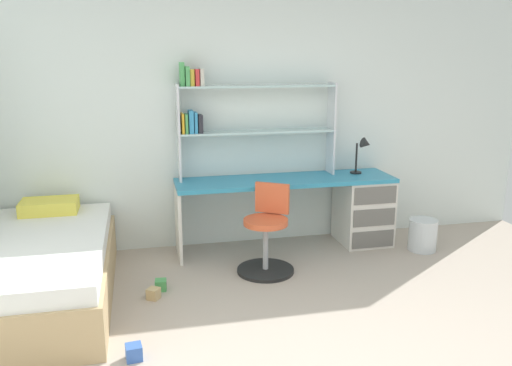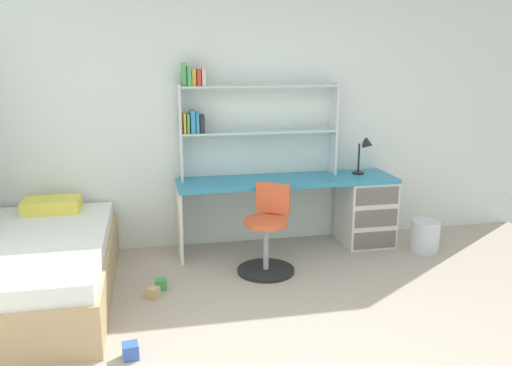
{
  "view_description": "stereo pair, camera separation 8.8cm",
  "coord_description": "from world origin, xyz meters",
  "px_view_note": "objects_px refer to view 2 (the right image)",
  "views": [
    {
      "loc": [
        -1.16,
        -2.54,
        1.91
      ],
      "look_at": [
        -0.21,
        1.61,
        0.88
      ],
      "focal_mm": 36.51,
      "sensor_mm": 36.0,
      "label": 1
    },
    {
      "loc": [
        -1.07,
        -2.56,
        1.91
      ],
      "look_at": [
        -0.21,
        1.61,
        0.88
      ],
      "focal_mm": 36.51,
      "sensor_mm": 36.0,
      "label": 2
    }
  ],
  "objects_px": {
    "desk": "(343,205)",
    "toy_block_blue_1": "(131,351)",
    "swivel_chair": "(267,238)",
    "bed_platform": "(40,269)",
    "waste_bin": "(425,236)",
    "toy_block_natural_2": "(153,293)",
    "toy_block_green_0": "(161,284)",
    "desk_lamp": "(366,150)",
    "bookshelf_hutch": "(238,112)"
  },
  "relations": [
    {
      "from": "desk_lamp",
      "to": "toy_block_blue_1",
      "type": "relative_size",
      "value": 3.77
    },
    {
      "from": "waste_bin",
      "to": "toy_block_green_0",
      "type": "height_order",
      "value": "waste_bin"
    },
    {
      "from": "bookshelf_hutch",
      "to": "desk_lamp",
      "type": "relative_size",
      "value": 4.12
    },
    {
      "from": "toy_block_blue_1",
      "to": "desk_lamp",
      "type": "bearing_deg",
      "value": 37.16
    },
    {
      "from": "desk_lamp",
      "to": "toy_block_blue_1",
      "type": "height_order",
      "value": "desk_lamp"
    },
    {
      "from": "bookshelf_hutch",
      "to": "toy_block_natural_2",
      "type": "height_order",
      "value": "bookshelf_hutch"
    },
    {
      "from": "swivel_chair",
      "to": "toy_block_natural_2",
      "type": "relative_size",
      "value": 8.78
    },
    {
      "from": "desk_lamp",
      "to": "waste_bin",
      "type": "distance_m",
      "value": 1.05
    },
    {
      "from": "desk_lamp",
      "to": "waste_bin",
      "type": "height_order",
      "value": "desk_lamp"
    },
    {
      "from": "swivel_chair",
      "to": "toy_block_blue_1",
      "type": "bearing_deg",
      "value": -134.42
    },
    {
      "from": "toy_block_blue_1",
      "to": "toy_block_natural_2",
      "type": "bearing_deg",
      "value": 79.81
    },
    {
      "from": "toy_block_green_0",
      "to": "toy_block_blue_1",
      "type": "xyz_separation_m",
      "value": [
        -0.22,
        -1.01,
        0.0
      ]
    },
    {
      "from": "swivel_chair",
      "to": "bed_platform",
      "type": "xyz_separation_m",
      "value": [
        -1.92,
        -0.19,
        -0.05
      ]
    },
    {
      "from": "bed_platform",
      "to": "toy_block_green_0",
      "type": "distance_m",
      "value": 0.97
    },
    {
      "from": "waste_bin",
      "to": "toy_block_natural_2",
      "type": "bearing_deg",
      "value": -169.25
    },
    {
      "from": "toy_block_green_0",
      "to": "toy_block_blue_1",
      "type": "bearing_deg",
      "value": -102.31
    },
    {
      "from": "bed_platform",
      "to": "toy_block_green_0",
      "type": "height_order",
      "value": "bed_platform"
    },
    {
      "from": "bookshelf_hutch",
      "to": "waste_bin",
      "type": "height_order",
      "value": "bookshelf_hutch"
    },
    {
      "from": "desk",
      "to": "toy_block_blue_1",
      "type": "xyz_separation_m",
      "value": [
        -2.11,
        -1.74,
        -0.37
      ]
    },
    {
      "from": "bookshelf_hutch",
      "to": "toy_block_green_0",
      "type": "bearing_deg",
      "value": -132.86
    },
    {
      "from": "toy_block_green_0",
      "to": "toy_block_blue_1",
      "type": "relative_size",
      "value": 0.91
    },
    {
      "from": "desk",
      "to": "toy_block_green_0",
      "type": "bearing_deg",
      "value": -158.76
    },
    {
      "from": "swivel_chair",
      "to": "toy_block_natural_2",
      "type": "height_order",
      "value": "swivel_chair"
    },
    {
      "from": "bookshelf_hutch",
      "to": "toy_block_green_0",
      "type": "xyz_separation_m",
      "value": [
        -0.83,
        -0.9,
        -1.34
      ]
    },
    {
      "from": "bookshelf_hutch",
      "to": "desk_lamp",
      "type": "distance_m",
      "value": 1.37
    },
    {
      "from": "desk_lamp",
      "to": "waste_bin",
      "type": "relative_size",
      "value": 1.19
    },
    {
      "from": "desk_lamp",
      "to": "toy_block_natural_2",
      "type": "height_order",
      "value": "desk_lamp"
    },
    {
      "from": "bookshelf_hutch",
      "to": "swivel_chair",
      "type": "bearing_deg",
      "value": -78.79
    },
    {
      "from": "swivel_chair",
      "to": "toy_block_natural_2",
      "type": "xyz_separation_m",
      "value": [
        -1.03,
        -0.36,
        -0.27
      ]
    },
    {
      "from": "bed_platform",
      "to": "toy_block_blue_1",
      "type": "relative_size",
      "value": 19.89
    },
    {
      "from": "swivel_chair",
      "to": "waste_bin",
      "type": "bearing_deg",
      "value": 5.36
    },
    {
      "from": "toy_block_blue_1",
      "to": "desk",
      "type": "bearing_deg",
      "value": 39.54
    },
    {
      "from": "bookshelf_hutch",
      "to": "toy_block_blue_1",
      "type": "bearing_deg",
      "value": -118.91
    },
    {
      "from": "waste_bin",
      "to": "bookshelf_hutch",
      "type": "bearing_deg",
      "value": 163.47
    },
    {
      "from": "desk_lamp",
      "to": "bed_platform",
      "type": "relative_size",
      "value": 0.19
    },
    {
      "from": "desk",
      "to": "bed_platform",
      "type": "bearing_deg",
      "value": -165.8
    },
    {
      "from": "desk",
      "to": "desk_lamp",
      "type": "distance_m",
      "value": 0.62
    },
    {
      "from": "toy_block_blue_1",
      "to": "toy_block_green_0",
      "type": "bearing_deg",
      "value": 77.69
    },
    {
      "from": "toy_block_natural_2",
      "to": "toy_block_blue_1",
      "type": "bearing_deg",
      "value": -100.19
    },
    {
      "from": "swivel_chair",
      "to": "toy_block_blue_1",
      "type": "distance_m",
      "value": 1.72
    },
    {
      "from": "swivel_chair",
      "to": "bed_platform",
      "type": "height_order",
      "value": "swivel_chair"
    },
    {
      "from": "desk",
      "to": "desk_lamp",
      "type": "bearing_deg",
      "value": 9.95
    },
    {
      "from": "toy_block_green_0",
      "to": "toy_block_natural_2",
      "type": "distance_m",
      "value": 0.17
    },
    {
      "from": "desk",
      "to": "bed_platform",
      "type": "relative_size",
      "value": 1.08
    },
    {
      "from": "waste_bin",
      "to": "toy_block_blue_1",
      "type": "bearing_deg",
      "value": -154.37
    },
    {
      "from": "desk",
      "to": "waste_bin",
      "type": "bearing_deg",
      "value": -26.77
    },
    {
      "from": "desk",
      "to": "toy_block_natural_2",
      "type": "relative_size",
      "value": 24.26
    },
    {
      "from": "toy_block_blue_1",
      "to": "toy_block_natural_2",
      "type": "height_order",
      "value": "toy_block_blue_1"
    },
    {
      "from": "swivel_chair",
      "to": "toy_block_natural_2",
      "type": "bearing_deg",
      "value": -161.0
    },
    {
      "from": "desk",
      "to": "toy_block_green_0",
      "type": "height_order",
      "value": "desk"
    }
  ]
}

